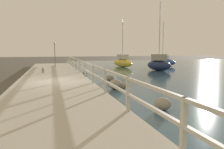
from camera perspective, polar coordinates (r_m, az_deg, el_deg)
ground_plane at (r=13.79m, az=-14.84°, el=-3.05°), size 120.00×120.00×0.00m
dock_walkway at (r=13.77m, az=-14.86°, el=-2.36°), size 4.44×36.00×0.33m
railing at (r=13.85m, az=-6.15°, el=1.59°), size 0.10×32.50×1.06m
boulder_water_edge at (r=15.39m, az=-0.59°, el=-1.01°), size 0.60×0.54×0.45m
boulder_downstream at (r=12.35m, az=0.84°, el=-2.59°), size 0.76×0.68×0.57m
boulder_far_strip at (r=12.55m, az=0.87°, el=-2.89°), size 0.50×0.45×0.38m
boulder_mid_strip at (r=19.76m, az=-7.14°, el=0.35°), size 0.37×0.34×0.28m
boulder_upstream at (r=12.44m, az=2.81°, el=-3.10°), size 0.44×0.39×0.33m
boulder_near_dock at (r=8.35m, az=13.08°, el=-7.50°), size 0.63×0.57×0.48m
mooring_bollard at (r=19.00m, az=-17.56°, el=1.10°), size 0.20×0.20×0.43m
dock_lamp at (r=25.06m, az=-14.74°, el=6.35°), size 0.22×0.22×2.80m
sailboat_yellow at (r=28.30m, az=2.77°, el=3.31°), size 1.83×4.37×6.07m
sailboat_blue at (r=32.16m, az=13.05°, el=3.42°), size 1.77×5.85×6.11m
sailboat_navy at (r=23.95m, az=12.15°, el=2.74°), size 2.27×3.50×7.23m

